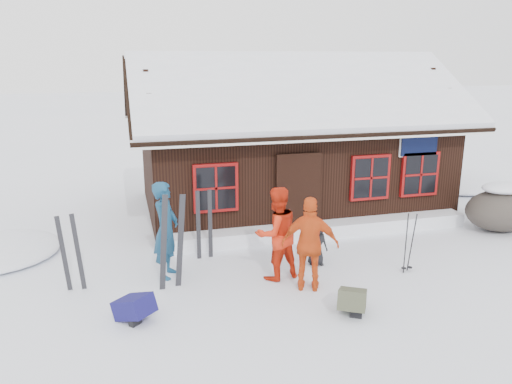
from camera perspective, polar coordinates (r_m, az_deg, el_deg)
ground at (r=9.95m, az=4.55°, el=-10.09°), size 120.00×120.00×0.00m
mountain_hut at (r=14.45m, az=3.67°, el=4.48°), size 8.90×6.09×4.42m
snow_drift at (r=12.34m, az=7.64°, el=-4.23°), size 7.60×0.60×0.35m
snow_mounds at (r=12.12m, az=8.99°, el=-5.51°), size 20.60×13.20×0.48m
skier_teal at (r=9.94m, az=-10.26°, el=-4.28°), size 0.70×0.83×1.94m
skier_orange_left at (r=9.72m, az=2.36°, el=-4.76°), size 1.04×0.90×1.86m
skier_orange_right at (r=9.29m, az=6.21°, el=-5.96°), size 1.15×0.82×1.80m
skier_crouched at (r=10.55m, az=6.96°, el=-5.87°), size 0.50×0.36×0.94m
boulder at (r=13.98m, az=26.26°, el=-1.74°), size 1.87×1.41×1.10m
ski_pair_left at (r=9.46m, az=-9.57°, el=-5.79°), size 0.56×0.10×1.88m
ski_pair_mid at (r=9.89m, az=-20.38°, el=-6.67°), size 0.44×0.11×1.54m
ski_pair_right at (r=10.80m, az=-5.93°, el=-3.84°), size 0.35×0.05×1.58m
ski_poles at (r=10.56m, az=17.06°, el=-5.69°), size 0.23×0.11×1.28m
backpack_blue at (r=8.73m, az=-13.72°, el=-13.09°), size 0.74×0.75×0.33m
backpack_olive at (r=8.87m, az=10.92°, el=-12.43°), size 0.70×0.76×0.33m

